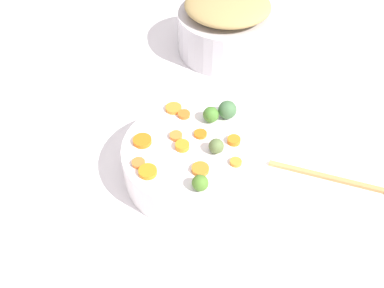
{
  "coord_description": "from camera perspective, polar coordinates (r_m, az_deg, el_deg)",
  "views": [
    {
      "loc": [
        0.19,
        -0.58,
        0.77
      ],
      "look_at": [
        -0.01,
        0.01,
        0.11
      ],
      "focal_mm": 41.01,
      "sensor_mm": 36.0,
      "label": 1
    }
  ],
  "objects": [
    {
      "name": "metal_pot",
      "position": [
        1.3,
        4.43,
        14.29
      ],
      "size": [
        0.28,
        0.28,
        0.12
      ],
      "primitive_type": "cylinder",
      "color": "#BEBABE",
      "rests_on": "tabletop"
    },
    {
      "name": "brussels_sprout_1",
      "position": [
        0.96,
        2.47,
        3.84
      ],
      "size": [
        0.04,
        0.04,
        0.04
      ],
      "primitive_type": "sphere",
      "color": "#457A2B",
      "rests_on": "serving_bowl_carrots"
    },
    {
      "name": "carrot_slice_5",
      "position": [
        0.99,
        -2.41,
        4.66
      ],
      "size": [
        0.05,
        0.05,
        0.01
      ],
      "primitive_type": "cylinder",
      "rotation": [
        0.0,
        0.0,
        4.31
      ],
      "color": "orange",
      "rests_on": "serving_bowl_carrots"
    },
    {
      "name": "serving_bowl_carrots",
      "position": [
        0.94,
        -0.0,
        -2.16
      ],
      "size": [
        0.3,
        0.3,
        0.08
      ],
      "primitive_type": "cylinder",
      "color": "white",
      "rests_on": "tabletop"
    },
    {
      "name": "carrot_slice_3",
      "position": [
        0.88,
        5.72,
        -2.36
      ],
      "size": [
        0.03,
        0.03,
        0.01
      ],
      "primitive_type": "cylinder",
      "rotation": [
        0.0,
        0.0,
        4.14
      ],
      "color": "orange",
      "rests_on": "serving_bowl_carrots"
    },
    {
      "name": "brussels_sprout_3",
      "position": [
        0.83,
        1.07,
        -5.08
      ],
      "size": [
        0.03,
        0.03,
        0.03
      ],
      "primitive_type": "sphere",
      "color": "#4C7A28",
      "rests_on": "serving_bowl_carrots"
    },
    {
      "name": "wooden_spoon",
      "position": [
        1.02,
        22.64,
        -5.32
      ],
      "size": [
        0.32,
        0.05,
        0.01
      ],
      "color": "tan",
      "rests_on": "tabletop"
    },
    {
      "name": "carrot_slice_4",
      "position": [
        0.88,
        -6.98,
        -2.47
      ],
      "size": [
        0.04,
        0.04,
        0.01
      ],
      "primitive_type": "cylinder",
      "rotation": [
        0.0,
        0.0,
        0.54
      ],
      "color": "orange",
      "rests_on": "serving_bowl_carrots"
    },
    {
      "name": "carrot_slice_7",
      "position": [
        0.87,
        1.09,
        -3.29
      ],
      "size": [
        0.04,
        0.04,
        0.01
      ],
      "primitive_type": "cylinder",
      "rotation": [
        0.0,
        0.0,
        1.26
      ],
      "color": "orange",
      "rests_on": "serving_bowl_carrots"
    },
    {
      "name": "tabletop",
      "position": [
        0.98,
        0.19,
        -4.57
      ],
      "size": [
        2.4,
        2.4,
        0.02
      ],
      "primitive_type": "cube",
      "color": "silver",
      "rests_on": "ground"
    },
    {
      "name": "carrot_slice_9",
      "position": [
        0.98,
        -1.06,
        3.87
      ],
      "size": [
        0.04,
        0.04,
        0.01
      ],
      "primitive_type": "cylinder",
      "rotation": [
        0.0,
        0.0,
        5.88
      ],
      "color": "orange",
      "rests_on": "serving_bowl_carrots"
    },
    {
      "name": "brussels_sprout_0",
      "position": [
        0.89,
        3.18,
        -0.28
      ],
      "size": [
        0.03,
        0.03,
        0.03
      ],
      "primitive_type": "sphere",
      "color": "#5A703D",
      "rests_on": "serving_bowl_carrots"
    },
    {
      "name": "carrot_slice_6",
      "position": [
        0.92,
        5.47,
        0.47
      ],
      "size": [
        0.04,
        0.04,
        0.01
      ],
      "primitive_type": "cylinder",
      "rotation": [
        0.0,
        0.0,
        3.53
      ],
      "color": "orange",
      "rests_on": "serving_bowl_carrots"
    },
    {
      "name": "carrot_slice_1",
      "position": [
        0.93,
        1.19,
        1.28
      ],
      "size": [
        0.04,
        0.04,
        0.01
      ],
      "primitive_type": "cylinder",
      "rotation": [
        0.0,
        0.0,
        5.12
      ],
      "color": "orange",
      "rests_on": "serving_bowl_carrots"
    },
    {
      "name": "brussels_sprout_2",
      "position": [
        0.97,
        4.63,
        4.47
      ],
      "size": [
        0.04,
        0.04,
        0.04
      ],
      "primitive_type": "sphere",
      "color": "#446D41",
      "rests_on": "serving_bowl_carrots"
    },
    {
      "name": "stuffing_mound",
      "position": [
        1.26,
        4.66,
        17.59
      ],
      "size": [
        0.24,
        0.24,
        0.05
      ],
      "primitive_type": "ellipsoid",
      "color": "tan",
      "rests_on": "metal_pot"
    },
    {
      "name": "carrot_slice_10",
      "position": [
        0.87,
        -5.78,
        -3.59
      ],
      "size": [
        0.04,
        0.04,
        0.01
      ],
      "primitive_type": "cylinder",
      "rotation": [
        0.0,
        0.0,
        3.12
      ],
      "color": "orange",
      "rests_on": "serving_bowl_carrots"
    },
    {
      "name": "carrot_slice_2",
      "position": [
        0.93,
        -2.1,
        1.06
      ],
      "size": [
        0.04,
        0.04,
        0.01
      ],
      "primitive_type": "cylinder",
      "rotation": [
        0.0,
        0.0,
        5.93
      ],
      "color": "orange",
      "rests_on": "serving_bowl_carrots"
    },
    {
      "name": "carrot_slice_0",
      "position": [
        0.91,
        -1.31,
        -0.31
      ],
      "size": [
        0.04,
        0.04,
        0.01
      ],
      "primitive_type": "cylinder",
      "rotation": [
        0.0,
        0.0,
        3.79
      ],
      "color": "orange",
      "rests_on": "serving_bowl_carrots"
    },
    {
      "name": "carrot_slice_8",
      "position": [
        0.92,
        -6.48,
        0.42
      ],
      "size": [
        0.05,
        0.05,
        0.01
      ],
      "primitive_type": "cylinder",
      "rotation": [
        0.0,
        0.0,
        4.28
      ],
      "color": "orange",
      "rests_on": "serving_bowl_carrots"
    }
  ]
}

